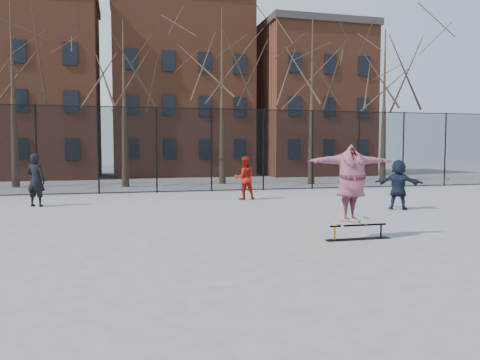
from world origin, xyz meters
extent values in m
plane|color=slate|center=(0.00, 0.00, 0.00)|extent=(100.00, 100.00, 0.00)
cube|color=black|center=(2.27, 0.61, 0.01)|extent=(1.59, 0.24, 0.01)
cylinder|color=#CA4D0B|center=(1.69, 0.61, 0.16)|extent=(0.04, 0.04, 0.33)
cylinder|color=black|center=(2.86, 0.61, 0.16)|extent=(0.04, 0.04, 0.33)
cylinder|color=black|center=(2.27, 0.61, 0.33)|extent=(1.40, 0.04, 0.04)
imported|color=#61378A|center=(2.08, 0.61, 1.30)|extent=(2.11, 0.61, 1.71)
imported|color=black|center=(-5.98, 8.90, 0.95)|extent=(0.82, 0.70, 1.90)
imported|color=#A4190E|center=(1.84, 9.26, 0.87)|extent=(0.87, 0.69, 1.75)
imported|color=#1A2034|center=(6.15, 5.00, 0.85)|extent=(1.58, 1.34, 1.71)
cylinder|color=black|center=(-6.60, 13.00, 2.00)|extent=(0.07, 0.07, 4.00)
cylinder|color=black|center=(-4.00, 13.00, 2.00)|extent=(0.07, 0.07, 4.00)
cylinder|color=black|center=(-1.40, 13.00, 2.00)|extent=(0.07, 0.07, 4.00)
cylinder|color=black|center=(1.20, 13.00, 2.00)|extent=(0.07, 0.07, 4.00)
cylinder|color=black|center=(3.80, 13.00, 2.00)|extent=(0.07, 0.07, 4.00)
cylinder|color=black|center=(6.40, 13.00, 2.00)|extent=(0.07, 0.07, 4.00)
cylinder|color=black|center=(9.00, 13.00, 2.00)|extent=(0.07, 0.07, 4.00)
cylinder|color=black|center=(11.60, 13.00, 2.00)|extent=(0.07, 0.07, 4.00)
cylinder|color=black|center=(14.20, 13.00, 2.00)|extent=(0.07, 0.07, 4.00)
cube|color=black|center=(0.00, 13.00, 2.00)|extent=(34.00, 0.01, 4.00)
cylinder|color=black|center=(0.00, 13.00, 3.96)|extent=(34.00, 0.04, 0.04)
cone|color=black|center=(-8.50, 17.80, 2.31)|extent=(0.40, 0.40, 4.62)
cone|color=black|center=(-3.00, 16.50, 2.31)|extent=(0.40, 0.40, 4.62)
cone|color=black|center=(2.50, 17.80, 2.31)|extent=(0.40, 0.40, 4.62)
cone|color=black|center=(8.00, 16.50, 2.31)|extent=(0.40, 0.40, 4.62)
cone|color=black|center=(13.50, 17.80, 2.31)|extent=(0.40, 0.40, 4.62)
cube|color=brown|center=(-9.00, 26.00, 6.00)|extent=(9.00, 7.00, 12.00)
cube|color=brown|center=(1.50, 26.00, 6.50)|extent=(10.00, 7.00, 13.00)
cube|color=brown|center=(11.50, 26.00, 5.50)|extent=(8.00, 7.00, 11.00)
camera|label=1|loc=(-2.99, -9.05, 2.12)|focal=35.00mm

